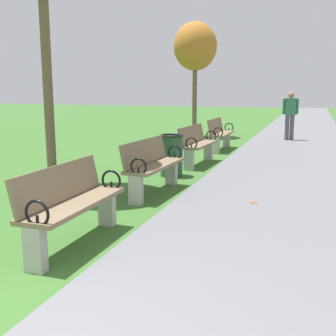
{
  "coord_description": "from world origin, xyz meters",
  "views": [
    {
      "loc": [
        1.97,
        -1.29,
        1.72
      ],
      "look_at": [
        -0.05,
        4.59,
        0.55
      ],
      "focal_mm": 44.75,
      "sensor_mm": 36.0,
      "label": 1
    }
  ],
  "objects_px": {
    "park_bench_5": "(220,133)",
    "tree_2": "(195,47)",
    "park_bench_3": "(152,165)",
    "park_bench_4": "(197,144)",
    "park_bench_2": "(71,203)",
    "trash_bin": "(172,155)",
    "pedestrian_walking": "(290,113)"
  },
  "relations": [
    {
      "from": "tree_2",
      "to": "pedestrian_walking",
      "type": "xyz_separation_m",
      "value": [
        3.38,
        -0.11,
        -2.26
      ]
    },
    {
      "from": "park_bench_4",
      "to": "tree_2",
      "type": "bearing_deg",
      "value": 106.06
    },
    {
      "from": "trash_bin",
      "to": "park_bench_4",
      "type": "bearing_deg",
      "value": 84.12
    },
    {
      "from": "park_bench_2",
      "to": "park_bench_5",
      "type": "bearing_deg",
      "value": 90.0
    },
    {
      "from": "park_bench_2",
      "to": "trash_bin",
      "type": "relative_size",
      "value": 1.91
    },
    {
      "from": "tree_2",
      "to": "trash_bin",
      "type": "height_order",
      "value": "tree_2"
    },
    {
      "from": "park_bench_5",
      "to": "trash_bin",
      "type": "relative_size",
      "value": 1.91
    },
    {
      "from": "tree_2",
      "to": "park_bench_2",
      "type": "bearing_deg",
      "value": -81.64
    },
    {
      "from": "park_bench_3",
      "to": "tree_2",
      "type": "relative_size",
      "value": 0.4
    },
    {
      "from": "park_bench_2",
      "to": "tree_2",
      "type": "height_order",
      "value": "tree_2"
    },
    {
      "from": "pedestrian_walking",
      "to": "park_bench_4",
      "type": "bearing_deg",
      "value": -107.72
    },
    {
      "from": "park_bench_2",
      "to": "park_bench_3",
      "type": "height_order",
      "value": "same"
    },
    {
      "from": "park_bench_4",
      "to": "trash_bin",
      "type": "relative_size",
      "value": 1.93
    },
    {
      "from": "park_bench_5",
      "to": "trash_bin",
      "type": "distance_m",
      "value": 3.94
    },
    {
      "from": "park_bench_3",
      "to": "trash_bin",
      "type": "distance_m",
      "value": 1.46
    },
    {
      "from": "park_bench_5",
      "to": "tree_2",
      "type": "xyz_separation_m",
      "value": [
        -1.62,
        3.11,
        2.71
      ]
    },
    {
      "from": "park_bench_5",
      "to": "pedestrian_walking",
      "type": "bearing_deg",
      "value": 59.61
    },
    {
      "from": "park_bench_3",
      "to": "park_bench_4",
      "type": "bearing_deg",
      "value": 90.0
    },
    {
      "from": "park_bench_4",
      "to": "pedestrian_walking",
      "type": "height_order",
      "value": "pedestrian_walking"
    },
    {
      "from": "park_bench_3",
      "to": "pedestrian_walking",
      "type": "distance_m",
      "value": 8.59
    },
    {
      "from": "pedestrian_walking",
      "to": "trash_bin",
      "type": "relative_size",
      "value": 1.93
    },
    {
      "from": "park_bench_3",
      "to": "park_bench_5",
      "type": "xyz_separation_m",
      "value": [
        -0.0,
        5.39,
        0.0
      ]
    },
    {
      "from": "park_bench_3",
      "to": "park_bench_5",
      "type": "bearing_deg",
      "value": 90.0
    },
    {
      "from": "park_bench_3",
      "to": "tree_2",
      "type": "xyz_separation_m",
      "value": [
        -1.62,
        8.5,
        2.71
      ]
    },
    {
      "from": "park_bench_5",
      "to": "park_bench_4",
      "type": "bearing_deg",
      "value": -90.0
    },
    {
      "from": "park_bench_2",
      "to": "park_bench_4",
      "type": "relative_size",
      "value": 0.99
    },
    {
      "from": "park_bench_4",
      "to": "pedestrian_walking",
      "type": "xyz_separation_m",
      "value": [
        1.76,
        5.51,
        0.44
      ]
    },
    {
      "from": "park_bench_2",
      "to": "park_bench_5",
      "type": "relative_size",
      "value": 1.0
    },
    {
      "from": "park_bench_5",
      "to": "trash_bin",
      "type": "bearing_deg",
      "value": -92.14
    },
    {
      "from": "park_bench_4",
      "to": "trash_bin",
      "type": "height_order",
      "value": "park_bench_4"
    },
    {
      "from": "park_bench_3",
      "to": "park_bench_4",
      "type": "relative_size",
      "value": 1.0
    },
    {
      "from": "park_bench_4",
      "to": "pedestrian_walking",
      "type": "relative_size",
      "value": 1.0
    }
  ]
}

